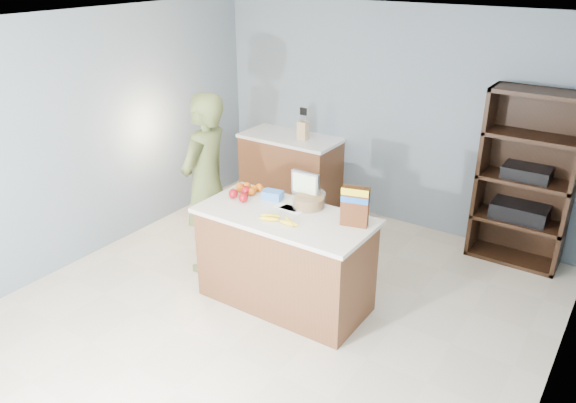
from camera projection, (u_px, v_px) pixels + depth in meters
The scene contains 15 objects.
floor at pixel (266, 317), 5.00m from camera, with size 4.50×5.00×0.02m, color beige.
walls at pixel (263, 140), 4.33m from camera, with size 4.52×5.02×2.51m.
counter_peninsula at pixel (285, 262), 5.06m from camera, with size 1.56×0.76×0.90m.
back_cabinet at pixel (291, 170), 7.10m from camera, with size 1.24×0.62×0.90m.
shelving_unit at pixel (526, 182), 5.65m from camera, with size 0.90×0.40×1.80m.
person at pixel (206, 184), 5.48m from camera, with size 0.66×0.43×1.81m, color #4F582B.
knife_block at pixel (303, 130), 6.76m from camera, with size 0.12×0.10×0.31m.
envelopes at pixel (290, 208), 4.97m from camera, with size 0.29×0.15×0.00m.
bananas at pixel (279, 220), 4.71m from camera, with size 0.39×0.17×0.04m.
apples at pixel (241, 194), 5.15m from camera, with size 0.22×0.23×0.09m.
oranges at pixel (249, 188), 5.30m from camera, with size 0.24×0.20×0.07m.
blue_carton at pixel (273, 195), 5.14m from camera, with size 0.18×0.12×0.08m, color blue.
salad_bowl at pixel (309, 200), 4.98m from camera, with size 0.30×0.30×0.13m.
tv at pixel (305, 185), 5.05m from camera, with size 0.28×0.12×0.28m.
cereal_box at pixel (355, 204), 4.58m from camera, with size 0.24×0.14×0.34m.
Camera 1 is at (2.47, -3.34, 2.98)m, focal length 35.00 mm.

